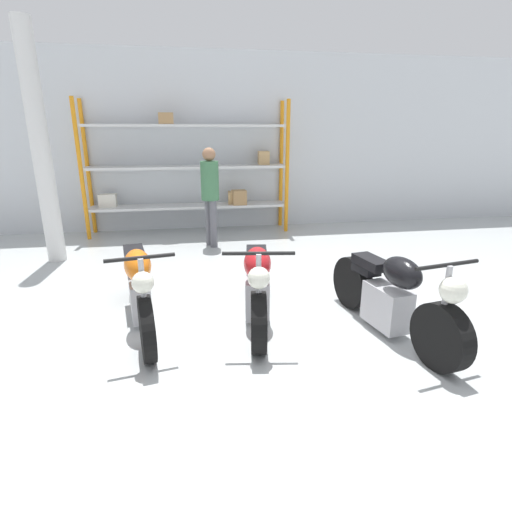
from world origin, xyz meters
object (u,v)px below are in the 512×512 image
object	(u,v)px
motorcycle_orange	(139,286)
motorcycle_red	(257,285)
motorcycle_black	(392,297)
person_browsing	(210,189)
shelving_rack	(191,169)

from	to	relation	value
motorcycle_orange	motorcycle_red	distance (m)	1.28
motorcycle_orange	motorcycle_black	bearing A→B (deg)	65.32
motorcycle_red	motorcycle_black	world-z (taller)	motorcycle_red
motorcycle_red	person_browsing	size ratio (longest dim) A/B	1.11
shelving_rack	motorcycle_orange	size ratio (longest dim) A/B	1.89
person_browsing	motorcycle_black	bearing A→B (deg)	90.82
shelving_rack	motorcycle_orange	bearing A→B (deg)	-98.75
shelving_rack	motorcycle_red	size ratio (longest dim) A/B	2.06
person_browsing	motorcycle_red	bearing A→B (deg)	72.75
motorcycle_orange	shelving_rack	bearing A→B (deg)	160.75
motorcycle_orange	motorcycle_black	world-z (taller)	motorcycle_orange
motorcycle_orange	motorcycle_red	world-z (taller)	motorcycle_orange
shelving_rack	motorcycle_red	distance (m)	4.44
motorcycle_orange	motorcycle_red	xyz separation A→B (m)	(1.28, -0.10, -0.03)
motorcycle_orange	motorcycle_black	distance (m)	2.68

